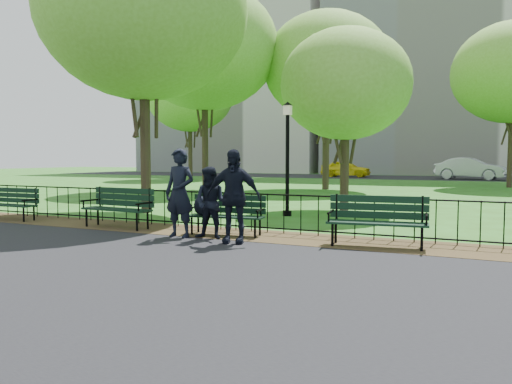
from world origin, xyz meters
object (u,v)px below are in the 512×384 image
at_px(person_mid, 211,203).
at_px(taxi, 346,169).
at_px(park_bench_right_a, 378,215).
at_px(person_right, 233,196).
at_px(park_bench_left_b, 12,200).
at_px(tree_far_w, 190,95).
at_px(sedan_silver, 471,169).
at_px(park_bench_main, 217,208).
at_px(park_bench_left_a, 120,203).
at_px(person_left, 180,193).
at_px(tree_mid_w, 204,47).
at_px(tree_near_e, 346,85).
at_px(tree_far_c, 327,66).
at_px(lamppost, 287,154).
at_px(tree_near_w, 143,10).

height_order(person_mid, taxi, person_mid).
relative_size(park_bench_right_a, person_right, 1.03).
relative_size(park_bench_left_b, tree_far_w, 0.18).
bearing_deg(sedan_silver, park_bench_main, -177.38).
distance_m(park_bench_left_a, person_left, 2.23).
distance_m(park_bench_main, person_right, 1.19).
relative_size(park_bench_main, tree_far_w, 0.18).
relative_size(park_bench_main, sedan_silver, 0.34).
distance_m(park_bench_left_b, person_left, 5.86).
bearing_deg(taxi, tree_mid_w, 172.23).
height_order(park_bench_right_a, tree_near_e, tree_near_e).
relative_size(person_left, person_right, 1.01).
relative_size(person_left, person_mid, 1.25).
height_order(person_left, person_right, person_left).
relative_size(tree_far_c, tree_far_w, 0.99).
bearing_deg(park_bench_main, tree_far_w, 116.94).
distance_m(park_bench_main, park_bench_left_a, 2.68).
height_order(lamppost, person_left, lamppost).
height_order(person_left, taxi, person_left).
height_order(tree_far_c, taxi, tree_far_c).
bearing_deg(person_left, tree_far_c, 97.26).
xyz_separation_m(person_left, person_mid, (0.72, 0.07, -0.19)).
height_order(park_bench_right_a, tree_far_w, tree_far_w).
height_order(tree_near_w, tree_far_w, tree_far_w).
height_order(tree_near_w, tree_near_e, tree_near_w).
distance_m(tree_far_c, taxi, 17.82).
relative_size(tree_near_e, person_mid, 3.84).
distance_m(park_bench_left_a, tree_far_w, 27.70).
relative_size(park_bench_left_a, tree_far_w, 0.20).
xyz_separation_m(tree_near_e, tree_mid_w, (-9.26, 6.94, 3.37)).
bearing_deg(lamppost, tree_far_w, 128.60).
bearing_deg(tree_mid_w, tree_near_w, -69.24).
relative_size(tree_near_w, tree_mid_w, 0.83).
height_order(park_bench_left_a, taxi, taxi).
xyz_separation_m(park_bench_main, tree_near_w, (-4.21, 3.04, 5.57)).
bearing_deg(person_mid, tree_mid_w, 114.24).
relative_size(park_bench_left_a, taxi, 0.45).
relative_size(park_bench_main, tree_far_c, 0.19).
bearing_deg(park_bench_left_a, park_bench_right_a, 4.17).
height_order(tree_far_w, person_right, tree_far_w).
bearing_deg(tree_far_w, tree_far_c, -29.47).
bearing_deg(person_mid, tree_near_w, 133.98).
bearing_deg(sedan_silver, person_right, -175.79).
bearing_deg(lamppost, person_mid, -89.14).
relative_size(person_right, taxi, 0.44).
bearing_deg(park_bench_left_a, tree_near_e, 61.48).
bearing_deg(person_right, park_bench_main, 122.68).
bearing_deg(tree_near_w, park_bench_left_a, -63.48).
height_order(park_bench_left_a, tree_near_e, tree_near_e).
distance_m(tree_far_c, person_mid, 17.96).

